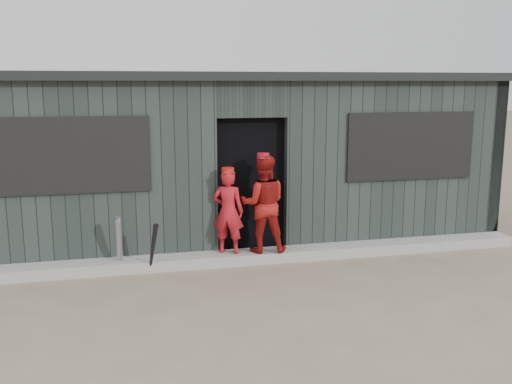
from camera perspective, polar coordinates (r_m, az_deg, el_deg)
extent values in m
plane|color=#776752|center=(6.43, 3.76, -11.78)|extent=(80.00, 80.00, 0.00)
cube|color=gray|center=(8.06, -0.03, -6.45)|extent=(8.00, 0.36, 0.15)
cone|color=gray|center=(7.70, -13.60, -5.24)|extent=(0.09, 0.31, 0.75)
cone|color=gray|center=(7.70, -13.44, -5.06)|extent=(0.09, 0.29, 0.80)
cone|color=black|center=(7.55, -10.28, -5.60)|extent=(0.18, 0.32, 0.71)
imported|color=red|center=(7.84, -2.80, -1.96)|extent=(0.50, 0.43, 1.17)
imported|color=maroon|center=(7.88, 0.71, -1.17)|extent=(0.74, 0.62, 1.36)
imported|color=#BEBEBE|center=(8.50, 0.98, -2.14)|extent=(0.64, 0.52, 1.12)
cube|color=black|center=(9.42, -2.38, 3.09)|extent=(7.60, 2.70, 2.20)
cube|color=#2B3430|center=(7.88, -16.66, 1.48)|extent=(3.50, 0.20, 2.50)
cube|color=#2C3431|center=(8.83, 13.92, 2.58)|extent=(3.50, 0.20, 2.50)
cube|color=#272E2B|center=(7.97, -0.50, 9.26)|extent=(1.00, 0.20, 0.50)
cube|color=#28302E|center=(10.85, 18.34, 3.84)|extent=(0.20, 3.00, 2.50)
cube|color=#2C3432|center=(10.78, -3.79, 4.33)|extent=(8.00, 0.20, 2.50)
cube|color=black|center=(9.34, -2.44, 11.39)|extent=(8.30, 3.30, 0.12)
cube|color=black|center=(7.73, -17.94, 3.48)|extent=(2.00, 0.04, 1.00)
cube|color=black|center=(8.76, 15.24, 4.43)|extent=(2.00, 0.04, 1.00)
cube|color=black|center=(8.54, -2.42, 3.30)|extent=(0.22, 0.22, 0.96)
cube|color=black|center=(8.67, -1.36, 3.09)|extent=(0.23, 0.21, 0.81)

